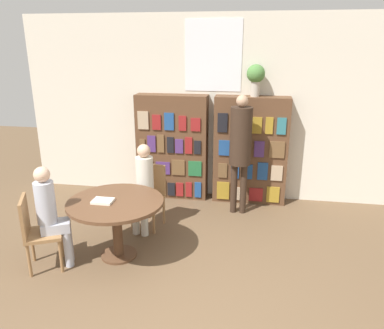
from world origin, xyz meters
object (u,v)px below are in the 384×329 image
Objects in this scene: flower_vase at (256,76)px; chair_left_side at (150,192)px; seated_reader_left at (143,184)px; chair_near_camera at (36,229)px; reading_table at (116,211)px; seated_reader_right at (51,212)px; bookshelf_left at (172,147)px; librarian_standing at (241,142)px; bookshelf_right at (250,151)px.

flower_vase reaches higher than chair_left_side.
chair_near_camera is at bearing 59.74° from seated_reader_left.
flower_vase is 0.54× the size of chair_near_camera.
reading_table is at bearing 90.00° from seated_reader_left.
chair_near_camera reaches higher than reading_table.
seated_reader_right is (-0.82, -1.21, 0.19)m from chair_left_side.
bookshelf_left is 1.40× the size of seated_reader_left.
reading_table is 0.63× the size of librarian_standing.
bookshelf_left is at bearing -179.78° from flower_vase.
bookshelf_left is at bearing 83.02° from reading_table.
chair_left_side is at bearing -141.08° from flower_vase.
reading_table is (-1.55, -2.03, -0.25)m from bookshelf_right.
librarian_standing reaches higher than chair_left_side.
chair_left_side is 0.49× the size of librarian_standing.
bookshelf_left reaches higher than reading_table.
bookshelf_right is (1.30, 0.00, 0.00)m from bookshelf_left.
flower_vase reaches higher than librarian_standing.
chair_near_camera is 0.49× the size of librarian_standing.
seated_reader_left reaches higher than chair_near_camera.
librarian_standing is at bearing 106.28° from seated_reader_right.
seated_reader_left is (-1.44, -1.32, -1.36)m from flower_vase.
chair_left_side reaches higher than reading_table.
seated_reader_right is (-0.66, -0.31, 0.07)m from reading_table.
librarian_standing reaches higher than bookshelf_right.
chair_near_camera is 3.02m from librarian_standing.
flower_vase is 2.95m from reading_table.
chair_left_side is (-1.39, -1.13, -0.37)m from bookshelf_right.
reading_table is 1.28× the size of chair_left_side.
bookshelf_right is at bearing -126.75° from seated_reader_left.
seated_reader_left is at bearing -137.18° from bookshelf_right.
flower_vase is 0.54× the size of chair_left_side.
librarian_standing is at bearing 47.48° from reading_table.
seated_reader_left is at bearing 117.09° from seated_reader_right.
seated_reader_left is 1.30m from seated_reader_right.
librarian_standing is (1.16, -0.50, 0.27)m from bookshelf_left.
flower_vase is (1.33, 0.00, 1.19)m from bookshelf_left.
bookshelf_right is 1.51× the size of reading_table.
bookshelf_left is 1.40× the size of seated_reader_right.
reading_table is at bearing -132.52° from librarian_standing.
chair_left_side is 0.72× the size of seated_reader_right.
reading_table is 0.73m from seated_reader_right.
chair_left_side is at bearing -152.97° from librarian_standing.
seated_reader_left is (0.96, 1.11, 0.20)m from chair_near_camera.
flower_vase is at bearing 0.22° from bookshelf_left.
seated_reader_right is at bearing -138.14° from librarian_standing.
seated_reader_right reaches higher than reading_table.
librarian_standing is (-0.17, -0.51, -0.92)m from flower_vase.
bookshelf_right is at bearing -168.81° from flower_vase.
flower_vase reaches higher than seated_reader_left.
bookshelf_left is 1.51× the size of reading_table.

